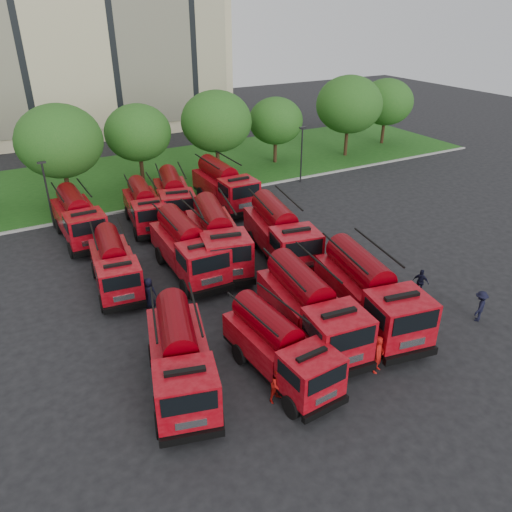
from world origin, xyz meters
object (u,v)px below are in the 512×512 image
at_px(fire_truck_3, 369,292).
at_px(fire_truck_8, 78,218).
at_px(fire_truck_1, 280,348).
at_px(firefighter_3, 476,320).
at_px(fire_truck_11, 224,185).
at_px(firefighter_2, 419,293).
at_px(fire_truck_4, 114,264).
at_px(fire_truck_6, 217,237).
at_px(firefighter_4, 151,306).
at_px(fire_truck_0, 180,357).
at_px(fire_truck_2, 310,308).
at_px(fire_truck_10, 174,196).
at_px(firefighter_1, 278,399).
at_px(fire_truck_9, 145,206).
at_px(fire_truck_5, 188,247).
at_px(firefighter_0, 376,371).
at_px(fire_truck_7, 280,233).
at_px(firefighter_5, 294,271).

relative_size(fire_truck_3, fire_truck_8, 1.14).
height_order(fire_truck_1, firefighter_3, fire_truck_1).
bearing_deg(fire_truck_11, firefighter_3, -78.17).
bearing_deg(firefighter_2, firefighter_3, 163.98).
xyz_separation_m(fire_truck_11, firefighter_3, (4.49, -21.51, -1.77)).
distance_m(fire_truck_4, fire_truck_8, 7.86).
xyz_separation_m(fire_truck_6, firefighter_4, (-5.48, -2.84, -1.84)).
relative_size(fire_truck_0, fire_truck_2, 0.95).
bearing_deg(firefighter_3, fire_truck_10, -91.98).
relative_size(fire_truck_8, firefighter_3, 4.16).
xyz_separation_m(fire_truck_2, firefighter_1, (-3.67, -3.07, -1.75)).
height_order(fire_truck_11, firefighter_1, fire_truck_11).
bearing_deg(fire_truck_9, fire_truck_11, 14.13).
relative_size(fire_truck_4, firefighter_4, 3.85).
height_order(fire_truck_0, fire_truck_5, fire_truck_5).
bearing_deg(fire_truck_0, firefighter_3, 5.04).
relative_size(fire_truck_5, firefighter_3, 4.37).
bearing_deg(firefighter_0, fire_truck_7, 53.76).
bearing_deg(fire_truck_9, firefighter_4, -99.39).
relative_size(fire_truck_6, firefighter_3, 4.80).
xyz_separation_m(fire_truck_8, firefighter_5, (10.68, -11.32, -1.66)).
xyz_separation_m(firefighter_3, firefighter_4, (-14.82, 9.73, 0.00)).
xyz_separation_m(firefighter_2, firefighter_5, (-4.89, 5.78, 0.00)).
distance_m(fire_truck_5, firefighter_3, 16.89).
xyz_separation_m(fire_truck_0, fire_truck_10, (6.70, 18.54, 0.02)).
bearing_deg(fire_truck_9, firefighter_0, -71.73).
xyz_separation_m(firefighter_0, firefighter_3, (7.45, 0.55, 0.00)).
height_order(fire_truck_0, fire_truck_10, fire_truck_10).
bearing_deg(fire_truck_4, firefighter_3, -31.76).
bearing_deg(fire_truck_4, firefighter_1, -67.64).
relative_size(fire_truck_2, fire_truck_5, 1.03).
relative_size(fire_truck_3, fire_truck_11, 1.07).
height_order(fire_truck_6, fire_truck_9, fire_truck_6).
distance_m(fire_truck_4, firefighter_2, 17.80).
distance_m(fire_truck_8, firefighter_2, 23.18).
xyz_separation_m(fire_truck_10, firefighter_5, (3.33, -12.09, -1.65)).
bearing_deg(fire_truck_6, fire_truck_0, -109.85).
height_order(fire_truck_10, firefighter_5, fire_truck_10).
xyz_separation_m(fire_truck_3, fire_truck_5, (-6.16, 9.56, -0.08)).
bearing_deg(firefighter_4, fire_truck_5, -102.37).
bearing_deg(firefighter_0, fire_truck_8, 86.24).
height_order(fire_truck_5, firefighter_1, fire_truck_5).
bearing_deg(fire_truck_0, fire_truck_11, 74.37).
height_order(fire_truck_6, firefighter_5, fire_truck_6).
height_order(firefighter_3, firefighter_4, firefighter_4).
distance_m(firefighter_1, firefighter_5, 11.41).
height_order(fire_truck_0, fire_truck_8, fire_truck_8).
distance_m(fire_truck_4, fire_truck_9, 9.09).
bearing_deg(fire_truck_9, fire_truck_8, -171.00).
distance_m(fire_truck_3, fire_truck_11, 18.75).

